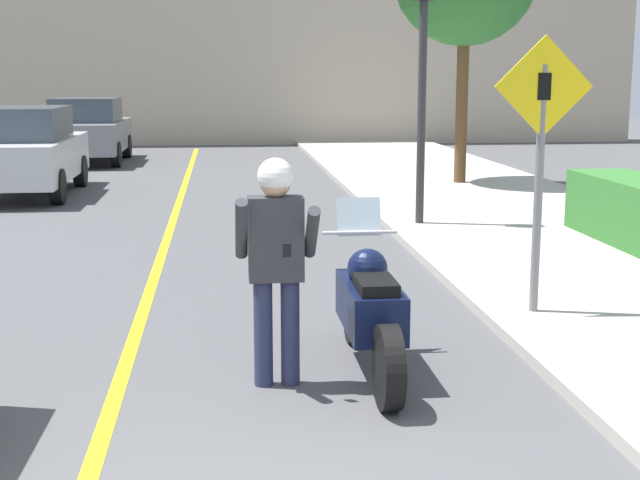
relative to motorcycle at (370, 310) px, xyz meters
The scene contains 8 objects.
road_center_line 3.80m from the motorcycle, 120.51° to the left, with size 0.12×36.00×0.01m.
building_backdrop 23.53m from the motorcycle, 93.23° to the left, with size 28.00×1.20×7.78m.
motorcycle is the anchor object (origin of this frame).
person_biker 0.94m from the motorcycle, 162.83° to the right, with size 0.59×0.47×1.70m.
crossing_sign 2.43m from the motorcycle, 35.04° to the left, with size 0.91×0.08×2.53m.
traffic_light 6.91m from the motorcycle, 74.05° to the left, with size 0.26×0.30×3.96m.
parked_car_silver 11.83m from the motorcycle, 114.27° to the left, with size 1.88×4.20×1.68m.
parked_car_grey 17.77m from the motorcycle, 104.91° to the left, with size 1.88×4.20×1.68m.
Camera 1 is at (0.21, -3.82, 2.29)m, focal length 50.00 mm.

